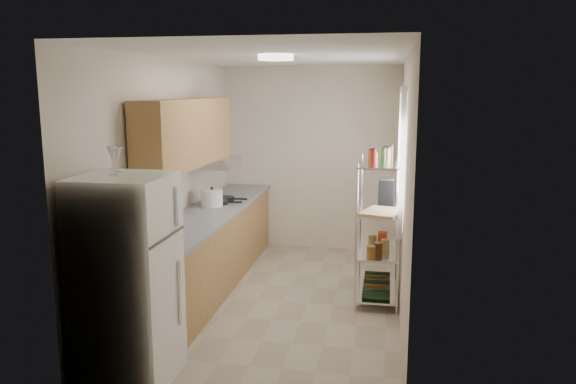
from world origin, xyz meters
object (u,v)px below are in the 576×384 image
Objects in this scene: frying_pan_large at (217,202)px; espresso_machine at (386,190)px; refrigerator at (128,280)px; cutting_board at (383,212)px; rice_cooker at (212,198)px.

frying_pan_large is 0.95× the size of espresso_machine.
refrigerator is 2.56m from frying_pan_large.
refrigerator is 5.60× the size of espresso_machine.
frying_pan_large is at bearing 160.63° from cutting_board.
cutting_board is (2.00, -0.70, 0.10)m from frying_pan_large.
frying_pan_large is (0.01, 0.14, -0.08)m from rice_cooker.
refrigerator is at bearing -127.31° from espresso_machine.
refrigerator reaches higher than frying_pan_large.
refrigerator is 2.43m from rice_cooker.
rice_cooker is 0.16m from frying_pan_large.
cutting_board is (2.01, -0.56, 0.03)m from rice_cooker.
refrigerator is 3.15m from espresso_machine.
frying_pan_large is at bearing 178.15° from espresso_machine.
espresso_machine is at bearing -11.55° from frying_pan_large.
rice_cooker is at bearing -177.99° from espresso_machine.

